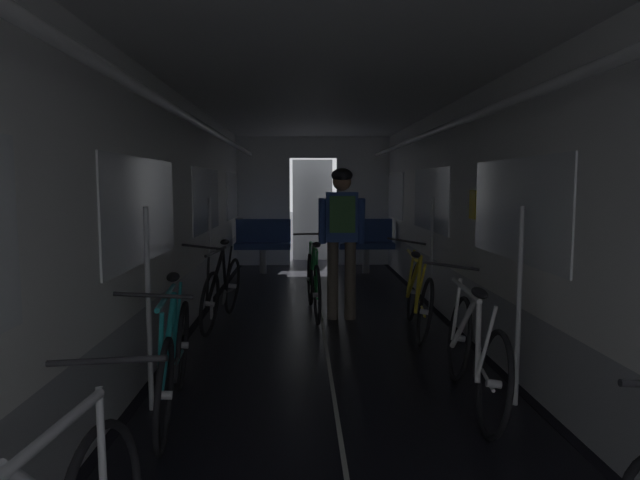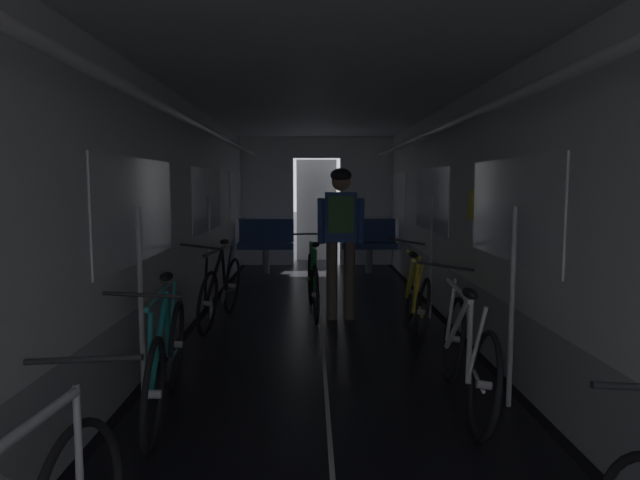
% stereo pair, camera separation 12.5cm
% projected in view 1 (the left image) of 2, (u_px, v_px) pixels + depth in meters
% --- Properties ---
extents(train_car_shell, '(3.14, 12.34, 2.57)m').
position_uv_depth(train_car_shell, '(326.00, 168.00, 5.21)').
color(train_car_shell, black).
rests_on(train_car_shell, ground).
extents(bench_seat_far_left, '(0.98, 0.51, 0.95)m').
position_uv_depth(bench_seat_far_left, '(263.00, 241.00, 9.74)').
color(bench_seat_far_left, gray).
rests_on(bench_seat_far_left, ground).
extents(bench_seat_far_right, '(0.98, 0.51, 0.95)m').
position_uv_depth(bench_seat_far_right, '(365.00, 240.00, 9.80)').
color(bench_seat_far_right, gray).
rests_on(bench_seat_far_right, ground).
extents(bicycle_yellow, '(0.44, 1.70, 0.96)m').
position_uv_depth(bicycle_yellow, '(418.00, 297.00, 5.83)').
color(bicycle_yellow, black).
rests_on(bicycle_yellow, ground).
extents(bicycle_white, '(0.44, 1.69, 0.96)m').
position_uv_depth(bicycle_white, '(474.00, 352.00, 3.90)').
color(bicycle_white, black).
rests_on(bicycle_white, ground).
extents(bicycle_teal, '(0.44, 1.69, 0.95)m').
position_uv_depth(bicycle_teal, '(174.00, 359.00, 3.72)').
color(bicycle_teal, black).
rests_on(bicycle_teal, ground).
extents(bicycle_black, '(0.47, 1.69, 0.95)m').
position_uv_depth(bicycle_black, '(222.00, 290.00, 6.19)').
color(bicycle_black, black).
rests_on(bicycle_black, ground).
extents(person_cyclist_aisle, '(0.54, 0.40, 1.73)m').
position_uv_depth(person_cyclist_aisle, '(342.00, 227.00, 6.31)').
color(person_cyclist_aisle, brown).
rests_on(person_cyclist_aisle, ground).
extents(bicycle_green_in_aisle, '(0.44, 1.69, 0.93)m').
position_uv_depth(bicycle_green_in_aisle, '(314.00, 283.00, 6.63)').
color(bicycle_green_in_aisle, black).
rests_on(bicycle_green_in_aisle, ground).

